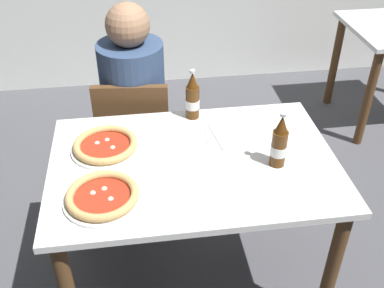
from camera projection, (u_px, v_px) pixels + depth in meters
ground_plane at (193, 275)px, 2.35m from camera, size 8.00×8.00×0.00m
dining_table_main at (194, 181)px, 1.98m from camera, size 1.20×0.80×0.75m
chair_behind_table at (136, 136)px, 2.53m from camera, size 0.44×0.44×0.85m
diner_seated at (135, 115)px, 2.51m from camera, size 0.34×0.34×1.21m
pizza_margherita_near at (102, 196)px, 1.70m from camera, size 0.30×0.30×0.04m
pizza_marinara_far at (106, 146)px, 1.96m from camera, size 0.30×0.30×0.04m
beer_bottle_left at (193, 98)px, 2.13m from camera, size 0.07×0.07×0.25m
beer_bottle_center at (279, 144)px, 1.83m from camera, size 0.07×0.07×0.25m
napkin_with_cutlery at (212, 138)px, 2.04m from camera, size 0.18×0.19×0.01m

